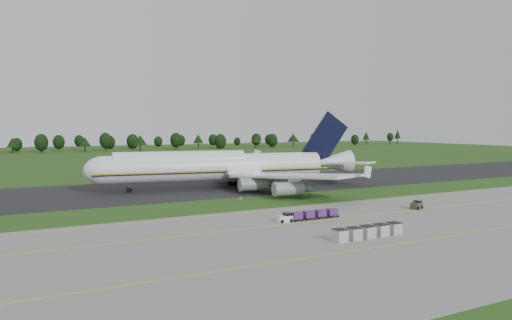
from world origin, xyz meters
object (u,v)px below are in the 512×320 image
aircraft (222,166)px  edge_markers (260,197)px  utility_cart (417,206)px  baggage_train (307,215)px  uld_row (368,232)px

aircraft → edge_markers: bearing=-88.9°
utility_cart → baggage_train: bearing=177.8°
utility_cart → uld_row: 27.58m
baggage_train → uld_row: uld_row is taller
utility_cart → edge_markers: 31.93m
aircraft → utility_cart: aircraft is taller
baggage_train → utility_cart: 23.67m
uld_row → aircraft: bearing=85.4°
aircraft → edge_markers: (0.36, -18.71, -5.20)m
baggage_train → uld_row: size_ratio=1.02×
edge_markers → utility_cart: bearing=-54.1°
aircraft → baggage_train: aircraft is taller
baggage_train → edge_markers: 25.45m
aircraft → uld_row: 58.98m
aircraft → utility_cart: size_ratio=27.19×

